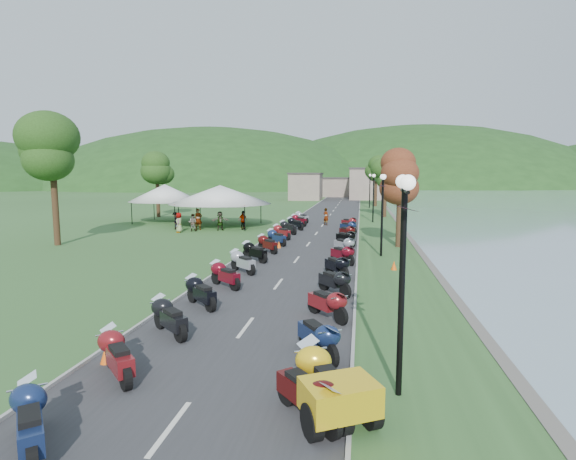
{
  "coord_description": "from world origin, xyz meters",
  "views": [
    {
      "loc": [
        3.68,
        -9.95,
        5.07
      ],
      "look_at": [
        -1.14,
        19.82,
        1.3
      ],
      "focal_mm": 28.0,
      "sensor_mm": 36.0,
      "label": 1
    }
  ],
  "objects_px": {
    "pedestrian_a": "(199,230)",
    "streetlamp_near": "(402,290)",
    "yellow_trike": "(324,384)",
    "pedestrian_c": "(176,229)",
    "pedestrian_b": "(193,231)",
    "vendor_tent_main": "(220,206)"
  },
  "relations": [
    {
      "from": "streetlamp_near",
      "to": "pedestrian_b",
      "type": "distance_m",
      "value": 31.93
    },
    {
      "from": "yellow_trike",
      "to": "pedestrian_b",
      "type": "height_order",
      "value": "yellow_trike"
    },
    {
      "from": "streetlamp_near",
      "to": "pedestrian_a",
      "type": "bearing_deg",
      "value": 118.39
    },
    {
      "from": "yellow_trike",
      "to": "pedestrian_b",
      "type": "xyz_separation_m",
      "value": [
        -14.03,
        28.72,
        -0.63
      ]
    },
    {
      "from": "vendor_tent_main",
      "to": "pedestrian_c",
      "type": "bearing_deg",
      "value": -141.37
    },
    {
      "from": "vendor_tent_main",
      "to": "yellow_trike",
      "type": "bearing_deg",
      "value": -68.75
    },
    {
      "from": "pedestrian_a",
      "to": "pedestrian_b",
      "type": "distance_m",
      "value": 0.95
    },
    {
      "from": "streetlamp_near",
      "to": "pedestrian_a",
      "type": "height_order",
      "value": "streetlamp_near"
    },
    {
      "from": "pedestrian_b",
      "to": "pedestrian_a",
      "type": "bearing_deg",
      "value": -104.97
    },
    {
      "from": "pedestrian_a",
      "to": "streetlamp_near",
      "type": "bearing_deg",
      "value": -99.0
    },
    {
      "from": "yellow_trike",
      "to": "pedestrian_a",
      "type": "relative_size",
      "value": 1.4
    },
    {
      "from": "pedestrian_a",
      "to": "pedestrian_b",
      "type": "xyz_separation_m",
      "value": [
        -0.18,
        -0.93,
        0.0
      ]
    },
    {
      "from": "streetlamp_near",
      "to": "pedestrian_c",
      "type": "distance_m",
      "value": 34.15
    },
    {
      "from": "pedestrian_b",
      "to": "yellow_trike",
      "type": "bearing_deg",
      "value": 112.22
    },
    {
      "from": "yellow_trike",
      "to": "vendor_tent_main",
      "type": "xyz_separation_m",
      "value": [
        -12.75,
        32.78,
        1.37
      ]
    },
    {
      "from": "vendor_tent_main",
      "to": "pedestrian_a",
      "type": "distance_m",
      "value": 3.88
    },
    {
      "from": "streetlamp_near",
      "to": "pedestrian_c",
      "type": "relative_size",
      "value": 3.17
    },
    {
      "from": "pedestrian_a",
      "to": "pedestrian_b",
      "type": "height_order",
      "value": "pedestrian_a"
    },
    {
      "from": "yellow_trike",
      "to": "pedestrian_c",
      "type": "bearing_deg",
      "value": 0.18
    },
    {
      "from": "pedestrian_a",
      "to": "pedestrian_c",
      "type": "relative_size",
      "value": 1.24
    },
    {
      "from": "yellow_trike",
      "to": "pedestrian_b",
      "type": "distance_m",
      "value": 31.97
    },
    {
      "from": "streetlamp_near",
      "to": "pedestrian_b",
      "type": "relative_size",
      "value": 3.21
    }
  ]
}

